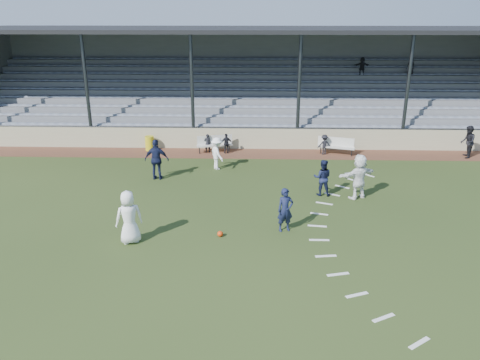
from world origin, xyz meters
The scene contains 19 objects.
ground centered at (0.00, 0.00, 0.00)m, with size 90.00×90.00×0.00m, color #2B3C18.
cinder_track centered at (0.00, 10.50, 0.01)m, with size 34.00×2.00×0.02m, color #573123.
retaining_wall centered at (0.00, 11.55, 0.60)m, with size 34.00×0.18×1.20m, color #B1AA88.
bench_left centered at (-1.71, 10.72, 0.58)m, with size 2.03×0.98×0.95m.
bench_right centered at (5.08, 10.52, 0.58)m, with size 2.03×1.04×0.95m.
trash_bin centered at (-5.46, 10.99, 0.43)m, with size 0.51×0.51×0.82m, color gold.
football centered at (-0.63, 0.17, 0.10)m, with size 0.21×0.21×0.21m, color red.
player_white_lead centered at (-3.68, -0.35, 0.94)m, with size 0.92×0.60×1.87m, color white.
player_navy_lead centered at (1.68, 0.73, 0.81)m, with size 0.59×0.39×1.62m, color #161C3C.
player_navy_mid centered at (3.49, 4.32, 0.80)m, with size 0.77×0.60×1.59m, color #161C3C.
player_white_wing centered at (-1.32, 7.74, 0.82)m, with size 1.06×0.61×1.64m, color white.
player_navy_wing centered at (-4.04, 6.13, 0.97)m, with size 1.14×0.47×1.94m, color #161C3C.
player_white_back centered at (4.97, 4.02, 0.97)m, with size 1.80×0.57×1.94m, color white.
official centered at (12.06, 10.11, 0.90)m, with size 0.85×0.66×1.75m, color black.
sub_left_near centered at (-2.09, 10.64, 0.55)m, with size 0.39×0.25×1.06m, color black.
sub_left_far centered at (-1.02, 10.51, 0.58)m, with size 0.66×0.27×1.12m, color black.
sub_right centered at (4.42, 10.48, 0.58)m, with size 0.73×0.42×1.12m, color black.
grandstand centered at (0.01, 16.26, 2.20)m, with size 34.60×9.00×6.61m.
penalty_arc centered at (4.12, 0.00, 0.01)m, with size 3.89×14.63×0.01m.
Camera 1 is at (0.57, -14.71, 7.49)m, focal length 35.00 mm.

